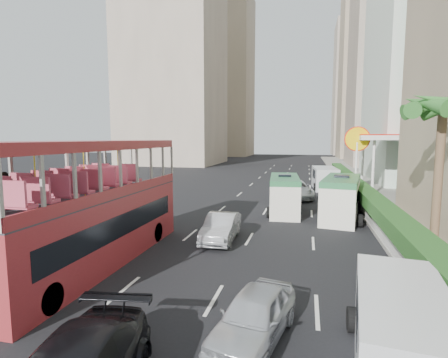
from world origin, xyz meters
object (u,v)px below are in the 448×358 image
(van_asset, at_px, (295,198))
(shell_station, at_px, (390,164))
(minibus_far, at_px, (341,198))
(minibus_near, at_px, (284,195))
(car_silver_lane_a, at_px, (221,240))
(car_silver_lane_b, at_px, (254,339))
(panel_van_far, at_px, (325,178))
(double_decker_bus, at_px, (93,204))
(palm_tree, at_px, (438,181))
(panel_van_near, at_px, (402,333))

(van_asset, distance_m, shell_station, 10.16)
(van_asset, distance_m, minibus_far, 8.05)
(minibus_near, relative_size, shell_station, 0.71)
(van_asset, bearing_deg, car_silver_lane_a, -113.86)
(car_silver_lane_b, bearing_deg, panel_van_far, 95.63)
(double_decker_bus, height_order, shell_station, shell_station)
(car_silver_lane_b, height_order, shell_station, shell_station)
(minibus_far, bearing_deg, panel_van_far, 101.13)
(minibus_near, bearing_deg, panel_van_far, 70.69)
(car_silver_lane_a, bearing_deg, shell_station, 55.60)
(double_decker_bus, relative_size, palm_tree, 1.72)
(car_silver_lane_a, distance_m, minibus_near, 8.08)
(double_decker_bus, height_order, van_asset, double_decker_bus)
(panel_van_far, bearing_deg, palm_tree, -84.04)
(palm_tree, xyz_separation_m, shell_station, (2.20, 19.00, -0.63))
(minibus_near, bearing_deg, shell_station, 45.92)
(panel_van_far, relative_size, shell_station, 0.68)
(panel_van_near, height_order, shell_station, shell_station)
(car_silver_lane_b, relative_size, minibus_near, 0.66)
(car_silver_lane_a, height_order, car_silver_lane_b, car_silver_lane_a)
(van_asset, bearing_deg, minibus_far, -77.58)
(car_silver_lane_b, xyz_separation_m, minibus_far, (3.41, 14.80, 1.34))
(minibus_near, height_order, shell_station, shell_station)
(car_silver_lane_a, xyz_separation_m, panel_van_near, (6.27, -8.87, 0.94))
(van_asset, height_order, panel_van_far, panel_van_far)
(van_asset, distance_m, palm_tree, 15.90)
(van_asset, bearing_deg, double_decker_bus, -122.96)
(car_silver_lane_a, relative_size, shell_station, 0.51)
(car_silver_lane_a, xyz_separation_m, minibus_near, (2.68, 7.51, 1.26))
(double_decker_bus, distance_m, panel_van_far, 26.63)
(car_silver_lane_a, bearing_deg, car_silver_lane_b, -72.69)
(car_silver_lane_a, distance_m, minibus_far, 9.14)
(panel_van_far, xyz_separation_m, palm_tree, (3.59, -20.55, 2.29))
(minibus_near, relative_size, minibus_far, 0.94)
(minibus_near, xyz_separation_m, palm_tree, (6.88, -7.96, 2.12))
(car_silver_lane_b, bearing_deg, car_silver_lane_a, 121.08)
(double_decker_bus, xyz_separation_m, van_asset, (7.48, 18.19, -2.53))
(panel_van_far, bearing_deg, car_silver_lane_b, -100.04)
(van_asset, xyz_separation_m, shell_station, (8.52, 4.81, 2.75))
(panel_van_near, bearing_deg, minibus_near, 109.52)
(car_silver_lane_b, height_order, minibus_near, minibus_near)
(panel_van_near, bearing_deg, minibus_far, 96.90)
(van_asset, height_order, shell_station, shell_station)
(van_asset, xyz_separation_m, palm_tree, (6.32, -14.19, 3.38))
(shell_station, bearing_deg, panel_van_near, -101.31)
(double_decker_bus, distance_m, minibus_far, 15.23)
(minibus_far, distance_m, panel_van_near, 15.33)
(panel_van_far, bearing_deg, panel_van_near, -93.34)
(panel_van_far, xyz_separation_m, shell_station, (5.79, -1.55, 1.66))
(car_silver_lane_a, distance_m, panel_van_far, 21.00)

